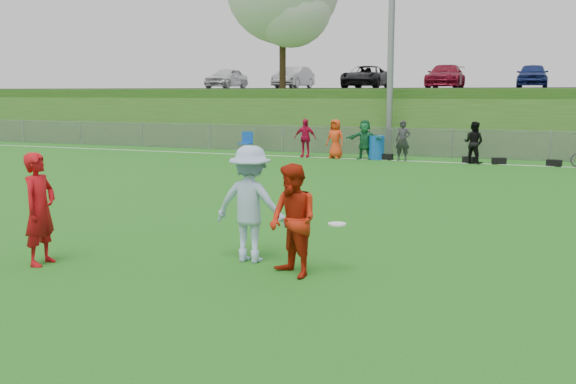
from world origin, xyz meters
The scene contains 15 objects.
ground centered at (0.00, 0.00, 0.00)m, with size 120.00×120.00×0.00m, color #206615.
sideline_far centered at (0.00, 18.00, 0.01)m, with size 60.00×0.10×0.01m, color white.
fence centered at (0.00, 20.00, 0.65)m, with size 58.00×0.06×1.30m.
light_pole centered at (-3.00, 20.80, 6.71)m, with size 1.20×0.40×12.15m.
berm centered at (0.00, 31.00, 1.50)m, with size 120.00×18.00×3.00m, color #264E16.
parking_lot centered at (0.00, 33.00, 3.05)m, with size 120.00×12.00×0.10m, color black.
car_row centered at (-1.17, 32.00, 3.82)m, with size 32.04×5.18×1.44m.
spectator_row centered at (-2.98, 18.00, 0.85)m, with size 8.23×0.87×1.69m.
gear_bags centered at (1.16, 18.10, 0.13)m, with size 7.22×0.56×0.26m.
player_red_left centered at (-4.18, -0.52, 0.94)m, with size 0.69×0.45×1.88m, color #B20C12.
player_red_center centered at (-0.01, 0.34, 0.89)m, with size 0.86×0.67×1.78m, color #B81F0C.
player_blue centered at (-1.00, 0.93, 0.99)m, with size 1.28×0.74×1.98m, color #9FB8DD.
frisbee centered at (0.58, 0.77, 0.80)m, with size 0.29×0.29×0.03m.
recycling_bin centered at (-2.94, 18.15, 0.51)m, with size 0.68×0.68×1.02m, color #1053B7.
camp_chair centered at (-9.44, 18.82, 0.30)m, with size 0.57×0.58×1.00m.
Camera 1 is at (3.46, -8.79, 2.86)m, focal length 40.00 mm.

